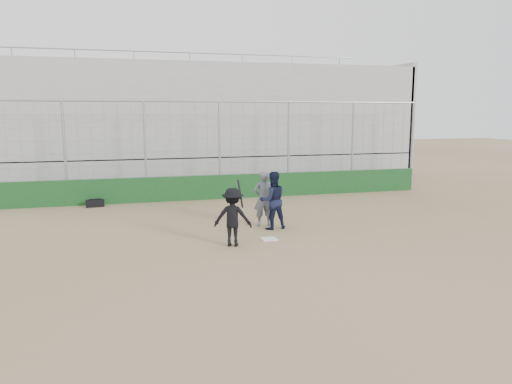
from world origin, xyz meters
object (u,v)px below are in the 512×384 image
object	(u,v)px
batter_at_plate	(233,217)
equipment_bag	(95,203)
umpire	(263,201)
catcher_crouched	(273,210)

from	to	relation	value
batter_at_plate	equipment_bag	size ratio (longest dim) A/B	2.55
umpire	equipment_bag	xyz separation A→B (m)	(-5.29, 4.80, -0.65)
batter_at_plate	umpire	xyz separation A→B (m)	(1.46, 2.04, 0.00)
umpire	batter_at_plate	bearing A→B (deg)	57.92
batter_at_plate	catcher_crouched	world-z (taller)	batter_at_plate
catcher_crouched	equipment_bag	xyz separation A→B (m)	(-5.45, 5.29, -0.46)
batter_at_plate	equipment_bag	distance (m)	7.87
catcher_crouched	umpire	world-z (taller)	umpire
batter_at_plate	umpire	distance (m)	2.51
batter_at_plate	catcher_crouched	xyz separation A→B (m)	(1.62, 1.55, -0.19)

